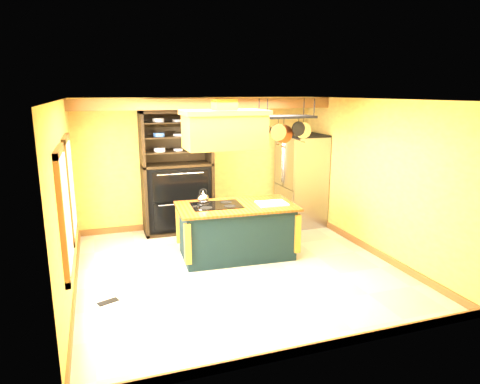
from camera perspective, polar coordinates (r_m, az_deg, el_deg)
floor at (r=7.11m, az=-0.36°, el=-10.08°), size 5.00×5.00×0.00m
ceiling at (r=6.53m, az=-0.39°, el=12.24°), size 5.00×5.00×0.00m
wall_back at (r=9.05m, az=-5.37°, el=3.89°), size 5.00×0.02×2.70m
wall_front at (r=4.48m, az=9.80°, el=-6.09°), size 5.00×0.02×2.70m
wall_left at (r=6.38m, az=-22.20°, el=-1.03°), size 0.02×5.00×2.70m
wall_right at (r=7.83m, az=17.29°, el=1.86°), size 0.02×5.00×2.70m
ceiling_beam at (r=8.16m, az=-4.22°, el=11.64°), size 5.00×0.15×0.20m
window_near at (r=5.60m, az=-22.32°, el=-2.43°), size 0.06×1.06×1.56m
window_far at (r=6.96m, az=-21.70°, el=0.56°), size 0.06×1.06×1.56m
kitchen_island at (r=7.46m, az=-0.51°, el=-5.09°), size 2.07×1.23×1.11m
range_hood at (r=7.04m, az=-2.09°, el=8.54°), size 1.37×0.78×0.80m
pot_rack at (r=7.44m, az=6.17°, el=9.14°), size 1.02×0.47×0.76m
refrigerator at (r=9.28m, az=8.10°, el=1.40°), size 0.82×0.97×1.91m
hutch at (r=8.77m, az=-8.35°, el=0.76°), size 1.40×0.63×2.47m
floor_register at (r=6.32m, az=-17.18°, el=-13.80°), size 0.30×0.21×0.01m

